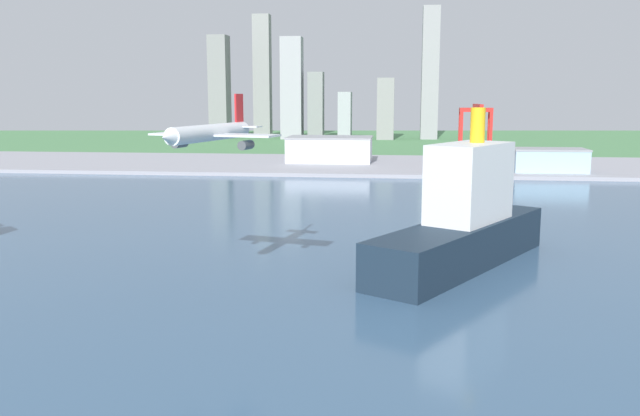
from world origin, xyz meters
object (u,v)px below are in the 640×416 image
object	(u,v)px
airplane_landing	(209,133)
warehouse_main	(330,149)
warehouse_annex	(549,160)
cargo_ship	(464,222)
port_crane_red	(476,122)

from	to	relation	value
airplane_landing	warehouse_main	world-z (taller)	airplane_landing
warehouse_main	warehouse_annex	bearing A→B (deg)	-18.97
warehouse_main	cargo_ship	bearing A→B (deg)	-76.65
port_crane_red	warehouse_main	distance (m)	107.47
cargo_ship	port_crane_red	bearing A→B (deg)	83.01
cargo_ship	airplane_landing	bearing A→B (deg)	-150.06
port_crane_red	warehouse_annex	distance (m)	61.37
cargo_ship	warehouse_annex	size ratio (longest dim) A/B	1.75
port_crane_red	warehouse_main	size ratio (longest dim) A/B	0.68
cargo_ship	port_crane_red	size ratio (longest dim) A/B	1.90
airplane_landing	cargo_ship	size ratio (longest dim) A/B	0.51
port_crane_red	warehouse_annex	bearing A→B (deg)	-40.90
airplane_landing	warehouse_annex	bearing A→B (deg)	62.95
port_crane_red	warehouse_main	xyz separation A→B (m)	(-104.51, 13.44, -21.12)
airplane_landing	port_crane_red	distance (m)	335.92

